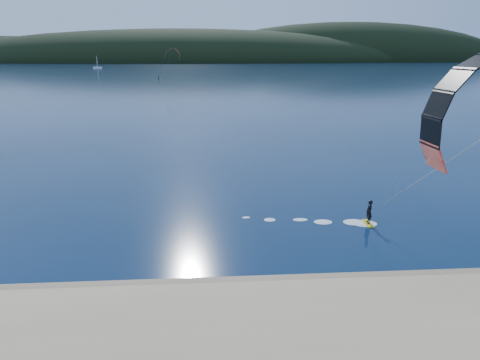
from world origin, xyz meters
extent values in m
plane|color=#071F3A|center=(0.00, 0.00, 0.00)|extent=(1800.00, 1800.00, 0.00)
cube|color=#917454|center=(0.00, 4.50, 0.05)|extent=(220.00, 2.50, 0.10)
ellipsoid|color=black|center=(-50.00, 720.00, 0.00)|extent=(840.00, 280.00, 110.00)
ellipsoid|color=black|center=(260.00, 760.00, 0.00)|extent=(600.00, 240.00, 140.00)
ellipsoid|color=black|center=(-380.00, 780.00, 0.00)|extent=(520.00, 220.00, 90.00)
cube|color=gold|center=(13.73, 13.22, 0.06)|extent=(0.53, 1.60, 0.09)
imported|color=black|center=(13.73, 13.22, 1.07)|extent=(0.48, 0.72, 1.97)
cylinder|color=gray|center=(16.44, 10.04, 5.22)|extent=(0.02, 0.02, 10.60)
cube|color=gold|center=(-27.38, 202.92, 0.05)|extent=(1.14, 1.54, 0.09)
imported|color=black|center=(-27.38, 202.92, 1.01)|extent=(1.04, 1.12, 1.84)
cylinder|color=gray|center=(-23.07, 199.96, 6.71)|extent=(0.02, 0.02, 14.40)
cube|color=white|center=(-111.92, 398.10, 0.52)|extent=(8.82, 4.95, 1.47)
cylinder|color=white|center=(-111.92, 398.10, 6.29)|extent=(0.21, 0.21, 11.53)
cube|color=white|center=(-111.87, 399.57, 6.29)|extent=(0.82, 2.64, 8.39)
cube|color=white|center=(-111.87, 396.42, 4.19)|extent=(0.64, 2.03, 5.24)
camera|label=1|loc=(1.39, -15.97, 13.22)|focal=29.89mm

